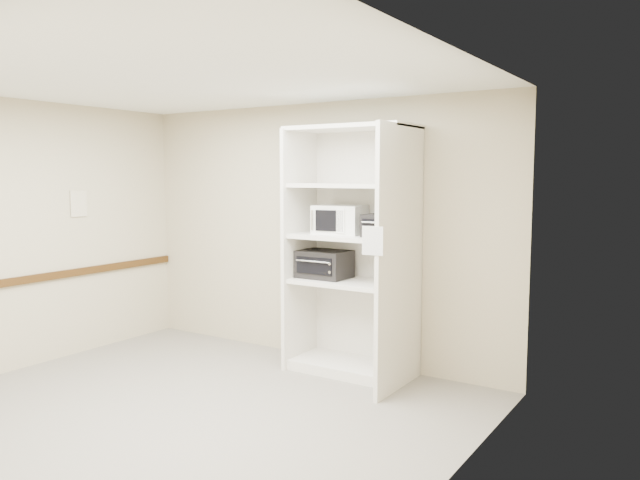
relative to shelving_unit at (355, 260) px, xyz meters
The scene contains 12 objects.
floor 2.15m from the shelving_unit, 111.36° to the right, with size 4.50×4.00×0.01m, color #686559.
ceiling 2.41m from the shelving_unit, 111.36° to the right, with size 4.50×4.00×0.01m, color white.
wall_back 0.76m from the shelving_unit, 155.96° to the left, with size 4.50×0.02×2.70m, color tan.
wall_left 3.38m from the shelving_unit, 149.71° to the right, with size 0.02×4.00×2.70m, color tan.
wall_right 2.34m from the shelving_unit, 47.07° to the right, with size 0.02×4.00×2.70m, color tan.
shelving_unit is the anchor object (origin of this frame).
microwave 0.43m from the shelving_unit, 167.92° to the left, with size 0.47×0.36×0.28m, color white.
toaster_oven_upper 0.48m from the shelving_unit, ahead, with size 0.37×0.28×0.21m, color black.
toaster_oven_lower 0.37m from the shelving_unit, behind, with size 0.50×0.38×0.28m, color black.
paper_sign 0.86m from the shelving_unit, 50.49° to the right, with size 0.19×0.01×0.24m, color white.
chair_rail 3.37m from the shelving_unit, 149.52° to the right, with size 0.04×3.98×0.08m, color #37200A.
wall_poster 3.10m from the shelving_unit, 161.58° to the right, with size 0.01×0.20×0.28m, color silver.
Camera 1 is at (3.63, -3.53, 1.94)m, focal length 35.00 mm.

